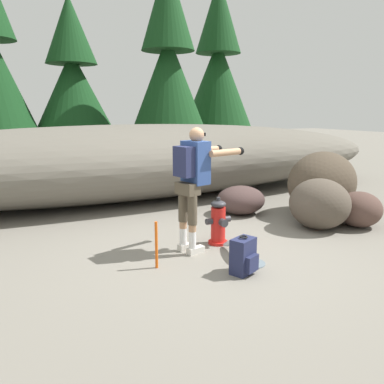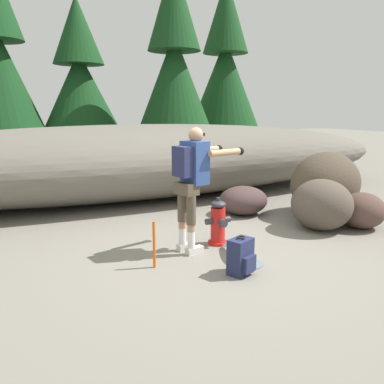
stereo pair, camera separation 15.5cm
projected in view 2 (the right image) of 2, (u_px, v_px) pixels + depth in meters
The scene contains 14 objects.
ground_plane at pixel (213, 252), 5.53m from camera, with size 56.00×56.00×0.04m, color slate.
dirt_embankment at pixel (135, 161), 8.72m from camera, with size 13.69×3.20×1.63m, color #666056.
fire_hydrant at pixel (218, 223), 5.73m from camera, with size 0.39×0.34×0.70m.
hydrant_water_jet at pixel (238, 245), 5.26m from camera, with size 0.36×0.91×0.42m.
utility_worker at pixel (193, 174), 5.29m from camera, with size 1.04×0.66×1.72m.
spare_backpack at pixel (241, 257), 4.69m from camera, with size 0.36×0.35×0.47m.
boulder_large at pixel (322, 205), 6.42m from camera, with size 1.00×0.96×0.84m, color #4F453A.
boulder_mid at pixel (326, 184), 7.30m from camera, with size 1.52×1.18×1.19m, color #4A3E31.
boulder_small at pixel (243, 200), 7.40m from camera, with size 0.85×0.93×0.53m, color #453331.
boulder_outlier at pixel (362, 210), 6.53m from camera, with size 0.75×0.77×0.60m, color #503932.
pine_tree_center at pixel (80, 76), 12.60m from camera, with size 2.48×2.48×5.46m.
pine_tree_right at pixel (174, 66), 12.02m from camera, with size 2.51×2.51×6.32m.
pine_tree_far_right at pixel (225, 66), 14.83m from camera, with size 2.62×2.62×6.74m.
survey_stake at pixel (154, 245), 4.87m from camera, with size 0.04×0.04×0.60m, color #E55914.
Camera 2 is at (-2.43, -4.64, 1.95)m, focal length 36.64 mm.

